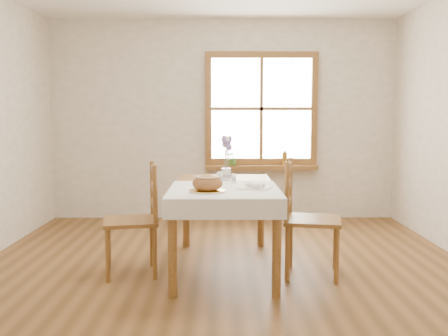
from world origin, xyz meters
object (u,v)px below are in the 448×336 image
(chair_left, at_px, (130,219))
(chair_right, at_px, (313,218))
(dining_table, at_px, (224,194))
(flower_vase, at_px, (226,174))
(bread_plate, at_px, (207,191))

(chair_left, height_order, chair_right, chair_right)
(dining_table, xyz_separation_m, chair_right, (0.75, -0.23, -0.17))
(dining_table, distance_m, flower_vase, 0.38)
(dining_table, height_order, flower_vase, flower_vase)
(flower_vase, bearing_deg, dining_table, -93.75)
(chair_left, bearing_deg, dining_table, 91.55)
(dining_table, relative_size, chair_left, 1.67)
(bread_plate, bearing_deg, chair_right, 15.77)
(chair_right, bearing_deg, dining_table, 84.82)
(bread_plate, bearing_deg, flower_vase, 79.36)
(chair_right, distance_m, bread_plate, 0.96)
(dining_table, height_order, chair_left, chair_left)
(dining_table, xyz_separation_m, flower_vase, (0.02, 0.36, 0.14))
(dining_table, distance_m, chair_right, 0.80)
(dining_table, height_order, bread_plate, bread_plate)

